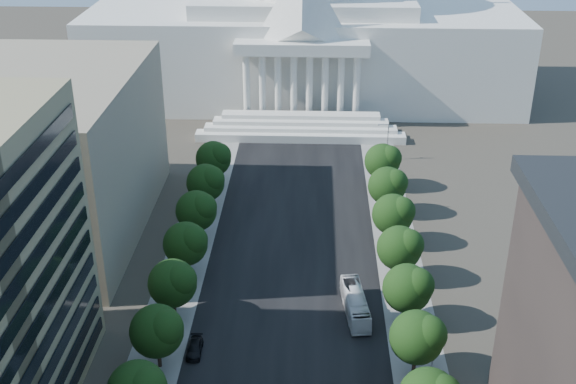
# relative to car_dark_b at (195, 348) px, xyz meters

# --- Properties ---
(road_asphalt) EXTENTS (30.00, 260.00, 0.01)m
(road_asphalt) POSITION_rel_car_dark_b_xyz_m (13.50, 26.81, -0.77)
(road_asphalt) COLOR black
(road_asphalt) RESTS_ON ground
(sidewalk_left) EXTENTS (8.00, 260.00, 0.02)m
(sidewalk_left) POSITION_rel_car_dark_b_xyz_m (-5.50, 26.81, -0.77)
(sidewalk_left) COLOR gray
(sidewalk_left) RESTS_ON ground
(sidewalk_right) EXTENTS (8.00, 260.00, 0.02)m
(sidewalk_right) POSITION_rel_car_dark_b_xyz_m (32.50, 26.81, -0.77)
(sidewalk_right) COLOR gray
(sidewalk_right) RESTS_ON ground
(capitol) EXTENTS (120.00, 56.00, 73.00)m
(capitol) POSITION_rel_car_dark_b_xyz_m (13.50, 121.70, 19.24)
(capitol) COLOR white
(capitol) RESTS_ON ground
(office_block_left_far) EXTENTS (38.00, 52.00, 30.00)m
(office_block_left_far) POSITION_rel_car_dark_b_xyz_m (-34.50, 36.81, 14.23)
(office_block_left_far) COLOR gray
(office_block_left_far) RESTS_ON ground
(tree_l_e) EXTENTS (7.79, 7.60, 9.97)m
(tree_l_e) POSITION_rel_car_dark_b_xyz_m (-4.16, -3.39, 5.69)
(tree_l_e) COLOR #33261C
(tree_l_e) RESTS_ON ground
(tree_l_f) EXTENTS (7.79, 7.60, 9.97)m
(tree_l_f) POSITION_rel_car_dark_b_xyz_m (-4.16, 8.61, 5.69)
(tree_l_f) COLOR #33261C
(tree_l_f) RESTS_ON ground
(tree_l_g) EXTENTS (7.79, 7.60, 9.97)m
(tree_l_g) POSITION_rel_car_dark_b_xyz_m (-4.16, 20.61, 5.69)
(tree_l_g) COLOR #33261C
(tree_l_g) RESTS_ON ground
(tree_l_h) EXTENTS (7.79, 7.60, 9.97)m
(tree_l_h) POSITION_rel_car_dark_b_xyz_m (-4.16, 32.61, 5.69)
(tree_l_h) COLOR #33261C
(tree_l_h) RESTS_ON ground
(tree_l_i) EXTENTS (7.79, 7.60, 9.97)m
(tree_l_i) POSITION_rel_car_dark_b_xyz_m (-4.16, 44.61, 5.69)
(tree_l_i) COLOR #33261C
(tree_l_i) RESTS_ON ground
(tree_l_j) EXTENTS (7.79, 7.60, 9.97)m
(tree_l_j) POSITION_rel_car_dark_b_xyz_m (-4.16, 56.61, 5.69)
(tree_l_j) COLOR #33261C
(tree_l_j) RESTS_ON ground
(tree_r_e) EXTENTS (7.79, 7.60, 9.97)m
(tree_r_e) POSITION_rel_car_dark_b_xyz_m (31.84, -3.39, 5.69)
(tree_r_e) COLOR #33261C
(tree_r_e) RESTS_ON ground
(tree_r_f) EXTENTS (7.79, 7.60, 9.97)m
(tree_r_f) POSITION_rel_car_dark_b_xyz_m (31.84, 8.61, 5.69)
(tree_r_f) COLOR #33261C
(tree_r_f) RESTS_ON ground
(tree_r_g) EXTENTS (7.79, 7.60, 9.97)m
(tree_r_g) POSITION_rel_car_dark_b_xyz_m (31.84, 20.61, 5.69)
(tree_r_g) COLOR #33261C
(tree_r_g) RESTS_ON ground
(tree_r_h) EXTENTS (7.79, 7.60, 9.97)m
(tree_r_h) POSITION_rel_car_dark_b_xyz_m (31.84, 32.61, 5.69)
(tree_r_h) COLOR #33261C
(tree_r_h) RESTS_ON ground
(tree_r_i) EXTENTS (7.79, 7.60, 9.97)m
(tree_r_i) POSITION_rel_car_dark_b_xyz_m (31.84, 44.61, 5.69)
(tree_r_i) COLOR #33261C
(tree_r_i) RESTS_ON ground
(tree_r_j) EXTENTS (7.79, 7.60, 9.97)m
(tree_r_j) POSITION_rel_car_dark_b_xyz_m (31.84, 56.61, 5.69)
(tree_r_j) COLOR #33261C
(tree_r_j) RESTS_ON ground
(streetlight_c) EXTENTS (2.61, 0.44, 9.00)m
(streetlight_c) POSITION_rel_car_dark_b_xyz_m (33.40, -3.19, 5.06)
(streetlight_c) COLOR gray
(streetlight_c) RESTS_ON ground
(streetlight_d) EXTENTS (2.61, 0.44, 9.00)m
(streetlight_d) POSITION_rel_car_dark_b_xyz_m (33.40, 21.81, 5.06)
(streetlight_d) COLOR gray
(streetlight_d) RESTS_ON ground
(streetlight_e) EXTENTS (2.61, 0.44, 9.00)m
(streetlight_e) POSITION_rel_car_dark_b_xyz_m (33.40, 46.81, 5.06)
(streetlight_e) COLOR gray
(streetlight_e) RESTS_ON ground
(streetlight_f) EXTENTS (2.61, 0.44, 9.00)m
(streetlight_f) POSITION_rel_car_dark_b_xyz_m (33.40, 71.81, 5.06)
(streetlight_f) COLOR gray
(streetlight_f) RESTS_ON ground
(car_dark_b) EXTENTS (2.23, 5.31, 1.53)m
(car_dark_b) POSITION_rel_car_dark_b_xyz_m (0.00, 0.00, 0.00)
(car_dark_b) COLOR black
(car_dark_b) RESTS_ON ground
(city_bus) EXTENTS (4.52, 13.21, 3.61)m
(city_bus) POSITION_rel_car_dark_b_xyz_m (23.85, 10.69, 1.04)
(city_bus) COLOR silver
(city_bus) RESTS_ON ground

